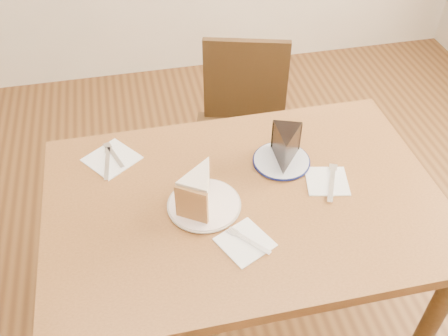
{
  "coord_description": "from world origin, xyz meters",
  "views": [
    {
      "loc": [
        -0.28,
        -1.01,
        1.85
      ],
      "look_at": [
        -0.04,
        0.09,
        0.8
      ],
      "focal_mm": 40.0,
      "sensor_mm": 36.0,
      "label": 1
    }
  ],
  "objects_px": {
    "table": "(243,219)",
    "chocolate_cake": "(285,149)",
    "plate_cream": "(204,205)",
    "plate_navy": "(281,161)",
    "chair_far": "(243,135)",
    "carrot_cake": "(201,188)"
  },
  "relations": [
    {
      "from": "chair_far",
      "to": "chocolate_cake",
      "type": "bearing_deg",
      "value": 106.71
    },
    {
      "from": "chair_far",
      "to": "plate_navy",
      "type": "xyz_separation_m",
      "value": [
        -0.0,
        -0.49,
        0.28
      ]
    },
    {
      "from": "table",
      "to": "chocolate_cake",
      "type": "distance_m",
      "value": 0.26
    },
    {
      "from": "chair_far",
      "to": "plate_navy",
      "type": "bearing_deg",
      "value": 106.01
    },
    {
      "from": "chair_far",
      "to": "carrot_cake",
      "type": "distance_m",
      "value": 0.76
    },
    {
      "from": "table",
      "to": "chair_far",
      "type": "distance_m",
      "value": 0.66
    },
    {
      "from": "plate_cream",
      "to": "plate_navy",
      "type": "xyz_separation_m",
      "value": [
        0.28,
        0.14,
        0.0
      ]
    },
    {
      "from": "chair_far",
      "to": "carrot_cake",
      "type": "xyz_separation_m",
      "value": [
        -0.29,
        -0.62,
        0.34
      ]
    },
    {
      "from": "table",
      "to": "chair_far",
      "type": "xyz_separation_m",
      "value": [
        0.16,
        0.62,
        -0.17
      ]
    },
    {
      "from": "plate_cream",
      "to": "carrot_cake",
      "type": "xyz_separation_m",
      "value": [
        -0.01,
        0.01,
        0.06
      ]
    },
    {
      "from": "chocolate_cake",
      "to": "plate_cream",
      "type": "bearing_deg",
      "value": 44.2
    },
    {
      "from": "chair_far",
      "to": "chocolate_cake",
      "type": "xyz_separation_m",
      "value": [
        0.01,
        -0.5,
        0.33
      ]
    },
    {
      "from": "chair_far",
      "to": "chocolate_cake",
      "type": "relative_size",
      "value": 6.6
    },
    {
      "from": "plate_navy",
      "to": "carrot_cake",
      "type": "bearing_deg",
      "value": -155.83
    },
    {
      "from": "chocolate_cake",
      "to": "chair_far",
      "type": "bearing_deg",
      "value": -69.38
    },
    {
      "from": "table",
      "to": "chair_far",
      "type": "bearing_deg",
      "value": 75.73
    },
    {
      "from": "plate_navy",
      "to": "carrot_cake",
      "type": "relative_size",
      "value": 1.36
    },
    {
      "from": "plate_cream",
      "to": "carrot_cake",
      "type": "height_order",
      "value": "carrot_cake"
    },
    {
      "from": "plate_cream",
      "to": "chair_far",
      "type": "bearing_deg",
      "value": 65.73
    },
    {
      "from": "carrot_cake",
      "to": "chocolate_cake",
      "type": "bearing_deg",
      "value": 55.05
    },
    {
      "from": "chair_far",
      "to": "plate_cream",
      "type": "bearing_deg",
      "value": 81.77
    },
    {
      "from": "carrot_cake",
      "to": "chair_far",
      "type": "bearing_deg",
      "value": 97.68
    }
  ]
}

